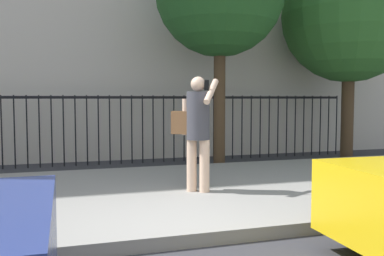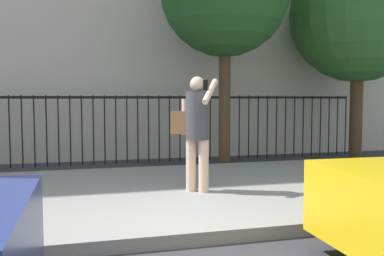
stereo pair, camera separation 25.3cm
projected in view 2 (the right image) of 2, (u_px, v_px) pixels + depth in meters
name	position (u px, v px, depth m)	size (l,w,h in m)	color
ground_plane	(181.00, 249.00, 4.35)	(60.00, 60.00, 0.00)	#333338
sidewalk	(147.00, 195.00, 6.47)	(28.00, 4.40, 0.15)	gray
iron_fence	(121.00, 120.00, 9.96)	(12.03, 0.04, 1.60)	black
pedestrian_on_phone	(196.00, 125.00, 6.29)	(0.71, 0.65, 1.69)	beige
street_tree_far	(359.00, 14.00, 10.39)	(3.33, 3.33, 5.25)	#4C3823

